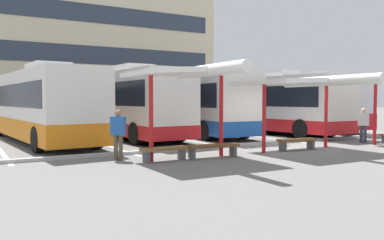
{
  "coord_description": "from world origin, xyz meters",
  "views": [
    {
      "loc": [
        -11.53,
        -12.37,
        1.98
      ],
      "look_at": [
        -2.58,
        3.15,
        1.07
      ],
      "focal_mm": 37.26,
      "sensor_mm": 36.0,
      "label": 1
    }
  ],
  "objects_px": {
    "coach_bus_4": "(299,104)",
    "bench_1": "(213,147)",
    "waiting_passenger_2": "(363,123)",
    "bench_0": "(165,151)",
    "coach_bus_1": "(121,104)",
    "waiting_shelter_0": "(192,74)",
    "coach_bus_2": "(188,105)",
    "coach_bus_0": "(40,107)",
    "coach_bus_3": "(259,104)",
    "waiting_shelter_1": "(303,83)",
    "bench_2": "(297,142)",
    "waiting_passenger_1": "(118,131)"
  },
  "relations": [
    {
      "from": "waiting_shelter_0",
      "to": "waiting_shelter_1",
      "type": "distance_m",
      "value": 4.86
    },
    {
      "from": "coach_bus_3",
      "to": "coach_bus_4",
      "type": "relative_size",
      "value": 1.17
    },
    {
      "from": "bench_1",
      "to": "bench_0",
      "type": "bearing_deg",
      "value": 176.97
    },
    {
      "from": "waiting_shelter_1",
      "to": "waiting_passenger_2",
      "type": "relative_size",
      "value": 3.37
    },
    {
      "from": "coach_bus_0",
      "to": "bench_1",
      "type": "height_order",
      "value": "coach_bus_0"
    },
    {
      "from": "bench_1",
      "to": "coach_bus_3",
      "type": "bearing_deg",
      "value": 42.61
    },
    {
      "from": "coach_bus_2",
      "to": "waiting_shelter_1",
      "type": "distance_m",
      "value": 8.84
    },
    {
      "from": "bench_0",
      "to": "waiting_passenger_2",
      "type": "bearing_deg",
      "value": 2.16
    },
    {
      "from": "coach_bus_4",
      "to": "bench_0",
      "type": "bearing_deg",
      "value": -150.01
    },
    {
      "from": "coach_bus_1",
      "to": "waiting_shelter_0",
      "type": "bearing_deg",
      "value": -95.58
    },
    {
      "from": "coach_bus_3",
      "to": "bench_2",
      "type": "height_order",
      "value": "coach_bus_3"
    },
    {
      "from": "bench_0",
      "to": "waiting_shelter_0",
      "type": "bearing_deg",
      "value": -13.4
    },
    {
      "from": "coach_bus_0",
      "to": "bench_0",
      "type": "distance_m",
      "value": 8.75
    },
    {
      "from": "bench_2",
      "to": "bench_0",
      "type": "bearing_deg",
      "value": 179.3
    },
    {
      "from": "coach_bus_2",
      "to": "waiting_shelter_1",
      "type": "relative_size",
      "value": 2.04
    },
    {
      "from": "coach_bus_4",
      "to": "waiting_shelter_1",
      "type": "relative_size",
      "value": 1.93
    },
    {
      "from": "coach_bus_2",
      "to": "coach_bus_1",
      "type": "bearing_deg",
      "value": 173.13
    },
    {
      "from": "bench_2",
      "to": "coach_bus_4",
      "type": "bearing_deg",
      "value": 44.84
    },
    {
      "from": "coach_bus_4",
      "to": "waiting_passenger_1",
      "type": "height_order",
      "value": "coach_bus_4"
    },
    {
      "from": "coach_bus_3",
      "to": "waiting_shelter_1",
      "type": "distance_m",
      "value": 9.07
    },
    {
      "from": "bench_1",
      "to": "waiting_passenger_1",
      "type": "distance_m",
      "value": 3.25
    },
    {
      "from": "coach_bus_3",
      "to": "waiting_passenger_1",
      "type": "xyz_separation_m",
      "value": [
        -11.35,
        -6.62,
        -0.74
      ]
    },
    {
      "from": "coach_bus_3",
      "to": "waiting_shelter_1",
      "type": "xyz_separation_m",
      "value": [
        -4.38,
        -7.89,
        0.93
      ]
    },
    {
      "from": "coach_bus_4",
      "to": "waiting_passenger_2",
      "type": "xyz_separation_m",
      "value": [
        -3.51,
        -7.62,
        -0.81
      ]
    },
    {
      "from": "coach_bus_0",
      "to": "coach_bus_4",
      "type": "bearing_deg",
      "value": -1.0
    },
    {
      "from": "coach_bus_3",
      "to": "waiting_shelter_1",
      "type": "bearing_deg",
      "value": -119.03
    },
    {
      "from": "waiting_shelter_1",
      "to": "bench_2",
      "type": "bearing_deg",
      "value": 90.0
    },
    {
      "from": "bench_0",
      "to": "waiting_shelter_1",
      "type": "bearing_deg",
      "value": -3.19
    },
    {
      "from": "coach_bus_0",
      "to": "waiting_passenger_2",
      "type": "height_order",
      "value": "coach_bus_0"
    },
    {
      "from": "waiting_shelter_1",
      "to": "waiting_shelter_0",
      "type": "bearing_deg",
      "value": 178.75
    },
    {
      "from": "coach_bus_3",
      "to": "bench_2",
      "type": "xyz_separation_m",
      "value": [
        -4.38,
        -7.64,
        -1.36
      ]
    },
    {
      "from": "coach_bus_3",
      "to": "waiting_passenger_1",
      "type": "height_order",
      "value": "coach_bus_3"
    },
    {
      "from": "coach_bus_4",
      "to": "waiting_passenger_1",
      "type": "distance_m",
      "value": 16.69
    },
    {
      "from": "coach_bus_2",
      "to": "bench_2",
      "type": "height_order",
      "value": "coach_bus_2"
    },
    {
      "from": "coach_bus_2",
      "to": "waiting_passenger_2",
      "type": "relative_size",
      "value": 6.89
    },
    {
      "from": "waiting_shelter_0",
      "to": "waiting_passenger_1",
      "type": "relative_size",
      "value": 2.82
    },
    {
      "from": "coach_bus_2",
      "to": "waiting_shelter_0",
      "type": "height_order",
      "value": "coach_bus_2"
    },
    {
      "from": "coach_bus_4",
      "to": "bench_1",
      "type": "distance_m",
      "value": 14.61
    },
    {
      "from": "coach_bus_2",
      "to": "coach_bus_4",
      "type": "relative_size",
      "value": 1.06
    },
    {
      "from": "coach_bus_3",
      "to": "bench_0",
      "type": "distance_m",
      "value": 12.72
    },
    {
      "from": "bench_0",
      "to": "bench_1",
      "type": "relative_size",
      "value": 0.83
    },
    {
      "from": "coach_bus_3",
      "to": "waiting_passenger_1",
      "type": "relative_size",
      "value": 7.3
    },
    {
      "from": "waiting_passenger_2",
      "to": "bench_0",
      "type": "bearing_deg",
      "value": -177.84
    },
    {
      "from": "coach_bus_4",
      "to": "bench_1",
      "type": "bearing_deg",
      "value": -146.14
    },
    {
      "from": "bench_2",
      "to": "waiting_passenger_1",
      "type": "height_order",
      "value": "waiting_passenger_1"
    },
    {
      "from": "coach_bus_0",
      "to": "waiting_shelter_1",
      "type": "relative_size",
      "value": 2.17
    },
    {
      "from": "waiting_passenger_1",
      "to": "coach_bus_2",
      "type": "bearing_deg",
      "value": 47.49
    },
    {
      "from": "coach_bus_0",
      "to": "coach_bus_2",
      "type": "bearing_deg",
      "value": 1.23
    },
    {
      "from": "coach_bus_0",
      "to": "bench_0",
      "type": "bearing_deg",
      "value": -73.64
    },
    {
      "from": "waiting_shelter_0",
      "to": "waiting_shelter_1",
      "type": "bearing_deg",
      "value": -1.25
    }
  ]
}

